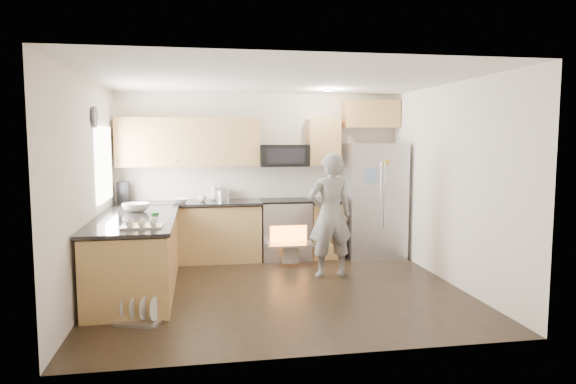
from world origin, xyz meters
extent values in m
plane|color=black|center=(0.00, 0.00, 0.00)|extent=(4.50, 4.50, 0.00)
cube|color=silver|center=(0.00, 2.00, 1.30)|extent=(4.50, 0.04, 2.60)
cube|color=silver|center=(0.00, -2.00, 1.30)|extent=(4.50, 0.04, 2.60)
cube|color=silver|center=(-2.25, 0.00, 1.30)|extent=(0.04, 4.00, 2.60)
cube|color=silver|center=(2.25, 0.00, 1.30)|extent=(0.04, 4.00, 2.60)
cube|color=white|center=(0.00, 0.00, 2.60)|extent=(4.50, 4.00, 0.04)
cube|color=white|center=(-2.23, 1.00, 1.55)|extent=(0.04, 1.00, 1.00)
cylinder|color=#FBE9C8|center=(0.90, 1.10, 2.58)|extent=(0.14, 0.14, 0.02)
cylinder|color=#474754|center=(-2.22, 0.45, 2.15)|extent=(0.03, 0.26, 0.26)
cube|color=#A67242|center=(-1.12, 1.70, 0.43)|extent=(2.15, 0.60, 0.87)
cube|color=black|center=(-1.12, 1.69, 0.91)|extent=(2.19, 0.64, 0.04)
cube|color=#A67242|center=(1.00, 1.70, 0.43)|extent=(0.50, 0.60, 0.87)
cube|color=black|center=(1.00, 1.69, 0.91)|extent=(0.54, 0.64, 0.04)
cube|color=#A67242|center=(-1.12, 1.83, 1.83)|extent=(2.16, 0.33, 0.74)
cube|color=#A67242|center=(1.00, 1.83, 1.83)|extent=(0.50, 0.33, 0.74)
cube|color=#A67242|center=(1.78, 1.83, 2.28)|extent=(0.90, 0.33, 0.44)
imported|color=silver|center=(-1.27, 1.61, 0.96)|extent=(0.28, 0.28, 0.07)
imported|color=silver|center=(-0.74, 1.90, 1.07)|extent=(0.11, 0.11, 0.28)
imported|color=silver|center=(-0.93, 1.74, 0.97)|extent=(0.12, 0.12, 0.09)
cylinder|color=#B7B7BC|center=(-0.61, 1.86, 1.00)|extent=(0.23, 0.23, 0.16)
cube|color=black|center=(-2.10, 1.78, 1.08)|extent=(0.17, 0.21, 0.32)
cylinder|color=#B7B7BC|center=(1.13, 1.65, 0.97)|extent=(0.10, 0.10, 0.08)
cube|color=#A67242|center=(-1.75, 0.25, 0.43)|extent=(0.90, 2.30, 0.87)
cube|color=black|center=(-1.75, 0.25, 0.91)|extent=(0.96, 2.36, 0.04)
imported|color=white|center=(-1.80, 0.77, 0.98)|extent=(0.36, 0.36, 0.11)
cube|color=green|center=(-1.53, 0.46, 0.94)|extent=(0.09, 0.06, 0.03)
cube|color=#B7B7BC|center=(-1.59, -0.48, 0.97)|extent=(0.44, 0.33, 0.09)
cube|color=#B7B7BC|center=(0.35, 1.68, 0.45)|extent=(0.76, 0.62, 0.90)
cube|color=black|center=(0.35, 1.68, 0.92)|extent=(0.76, 0.60, 0.03)
cube|color=orange|center=(0.35, 1.36, 0.40)|extent=(0.56, 0.02, 0.34)
cube|color=#B7B7BC|center=(0.35, 1.20, 0.32)|extent=(0.70, 0.34, 0.03)
cube|color=silver|center=(0.35, 1.15, 0.18)|extent=(0.24, 0.03, 0.28)
cube|color=black|center=(0.35, 1.80, 1.62)|extent=(0.76, 0.40, 0.34)
cube|color=#B7B7BC|center=(1.77, 1.53, 0.91)|extent=(0.93, 0.75, 1.81)
cylinder|color=#B7B7BC|center=(1.74, 1.18, 1.03)|extent=(0.02, 0.02, 0.99)
cylinder|color=#B7B7BC|center=(1.80, 1.18, 1.03)|extent=(0.02, 0.02, 0.99)
cube|color=#FF93CD|center=(1.97, 1.18, 0.84)|extent=(0.24, 0.02, 0.30)
cube|color=#81A2CE|center=(1.59, 1.18, 1.33)|extent=(0.18, 0.02, 0.22)
imported|color=gray|center=(0.78, 0.52, 0.85)|extent=(0.65, 0.45, 1.69)
cube|color=#B7B7BC|center=(-1.59, -0.87, 0.01)|extent=(0.55, 0.49, 0.03)
cylinder|color=silver|center=(-1.74, -0.82, 0.15)|extent=(0.10, 0.24, 0.25)
cylinder|color=silver|center=(-1.64, -0.85, 0.15)|extent=(0.10, 0.24, 0.25)
cylinder|color=silver|center=(-1.54, -0.89, 0.15)|extent=(0.10, 0.24, 0.25)
cylinder|color=silver|center=(-1.44, -0.93, 0.15)|extent=(0.10, 0.24, 0.25)
camera|label=1|loc=(-0.96, -6.19, 1.89)|focal=32.00mm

